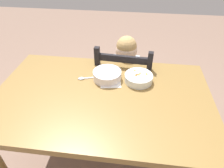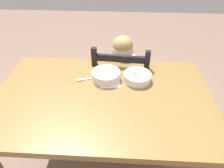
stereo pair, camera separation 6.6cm
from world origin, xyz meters
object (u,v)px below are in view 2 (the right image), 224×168
object	(u,v)px
dining_chair	(121,90)
bowl_of_carrots	(137,77)
dining_table	(103,109)
bowl_of_peas	(106,75)
child_figure	(122,74)
spoon	(83,79)

from	to	relation	value
dining_chair	bowl_of_carrots	world-z (taller)	dining_chair
dining_table	dining_chair	world-z (taller)	dining_chair
dining_chair	bowl_of_peas	world-z (taller)	dining_chair
bowl_of_peas	bowl_of_carrots	distance (m)	0.21
child_figure	dining_table	bearing A→B (deg)	-103.90
dining_table	dining_chair	distance (m)	0.53
dining_chair	bowl_of_peas	xyz separation A→B (m)	(-0.10, -0.30, 0.37)
dining_chair	bowl_of_carrots	xyz separation A→B (m)	(0.11, -0.30, 0.36)
bowl_of_peas	spoon	distance (m)	0.16
child_figure	spoon	world-z (taller)	child_figure
child_figure	dining_chair	bearing A→B (deg)	121.83
dining_chair	bowl_of_peas	bearing A→B (deg)	-108.61
dining_table	child_figure	bearing A→B (deg)	76.10
dining_chair	bowl_of_carrots	distance (m)	0.48
bowl_of_peas	dining_table	bearing A→B (deg)	-93.29
child_figure	spoon	distance (m)	0.43
bowl_of_carrots	spoon	xyz separation A→B (m)	(-0.36, -0.02, -0.02)
spoon	bowl_of_peas	bearing A→B (deg)	6.35
dining_chair	child_figure	distance (m)	0.18
spoon	bowl_of_carrots	bearing A→B (deg)	2.72
bowl_of_peas	spoon	size ratio (longest dim) A/B	1.37
dining_chair	spoon	xyz separation A→B (m)	(-0.25, -0.32, 0.34)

